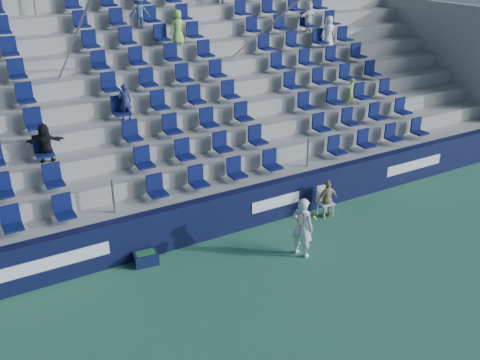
{
  "coord_description": "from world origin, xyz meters",
  "views": [
    {
      "loc": [
        -6.16,
        -8.38,
        7.62
      ],
      "look_at": [
        0.2,
        2.8,
        1.7
      ],
      "focal_mm": 40.0,
      "sensor_mm": 36.0,
      "label": 1
    }
  ],
  "objects": [
    {
      "name": "line_judge_chair",
      "position": [
        2.97,
        2.65,
        0.53
      ],
      "size": [
        0.45,
        0.46,
        0.93
      ],
      "color": "white",
      "rests_on": "ground"
    },
    {
      "name": "sponsor_wall",
      "position": [
        0.0,
        3.15,
        0.6
      ],
      "size": [
        24.0,
        0.32,
        1.2
      ],
      "color": "black",
      "rests_on": "ground"
    },
    {
      "name": "ball_bin",
      "position": [
        -2.57,
        2.75,
        0.18
      ],
      "size": [
        0.64,
        0.46,
        0.34
      ],
      "color": "#0F1737",
      "rests_on": "ground"
    },
    {
      "name": "line_judge",
      "position": [
        2.97,
        2.5,
        0.58
      ],
      "size": [
        0.69,
        0.3,
        1.16
      ],
      "primitive_type": "imported",
      "rotation": [
        0.0,
        0.0,
        3.12
      ],
      "color": "tan",
      "rests_on": "ground"
    },
    {
      "name": "tennis_player",
      "position": [
        1.1,
        1.16,
        0.82
      ],
      "size": [
        0.7,
        0.71,
        1.64
      ],
      "color": "white",
      "rests_on": "ground"
    },
    {
      "name": "grandstand",
      "position": [
        -0.0,
        8.24,
        2.13
      ],
      "size": [
        24.0,
        8.17,
        6.63
      ],
      "color": "#999994",
      "rests_on": "ground"
    },
    {
      "name": "ground",
      "position": [
        0.0,
        0.0,
        0.0
      ],
      "size": [
        70.0,
        70.0,
        0.0
      ],
      "primitive_type": "plane",
      "color": "#307151",
      "rests_on": "ground"
    }
  ]
}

